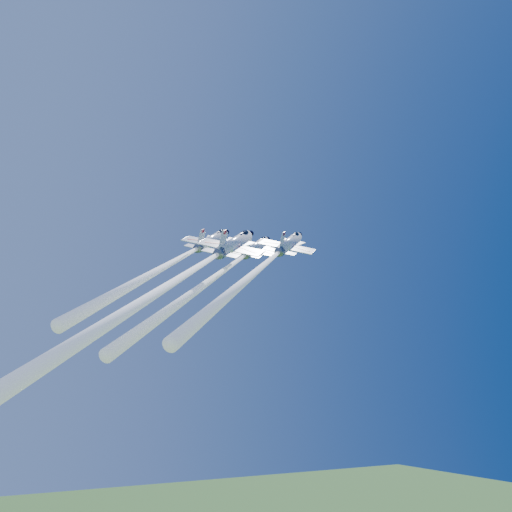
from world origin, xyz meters
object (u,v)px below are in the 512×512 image
jet_right (259,269)px  jet_slot (171,284)px  jet_lead (217,275)px  jet_left (171,263)px

jet_right → jet_slot: size_ratio=0.77×
jet_lead → jet_right: size_ratio=1.16×
jet_lead → jet_slot: size_ratio=0.89×
jet_lead → jet_slot: 19.69m
jet_right → jet_lead: bearing=139.3°
jet_left → jet_slot: bearing=-68.7°
jet_lead → jet_right: jet_lead is taller
jet_left → jet_slot: (-4.74, -12.99, -5.54)m
jet_right → jet_slot: jet_slot is taller
jet_left → jet_right: 12.98m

